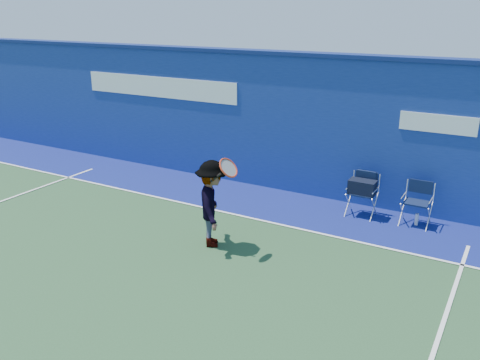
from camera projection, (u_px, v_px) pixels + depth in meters
The scene contains 8 objects.
ground at pixel (115, 283), 7.69m from camera, with size 80.00×80.00×0.00m, color #274A29.
stadium_wall at pixel (270, 120), 11.47m from camera, with size 24.00×0.50×3.08m.
out_of_bounds_strip at pixel (246, 199), 11.06m from camera, with size 24.00×1.80×0.01m, color navy.
court_lines at pixel (141, 266), 8.18m from camera, with size 24.00×12.00×0.01m.
directors_chair_left at pixel (362, 198), 10.07m from camera, with size 0.52×0.48×0.88m.
directors_chair_right at pixel (416, 212), 9.67m from camera, with size 0.50×0.45×0.84m.
water_bottle at pixel (417, 219), 9.70m from camera, with size 0.07×0.07×0.24m, color silver.
tennis_player at pixel (212, 204), 8.70m from camera, with size 1.05×1.14×1.66m.
Camera 1 is at (5.02, -4.94, 3.95)m, focal length 38.00 mm.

